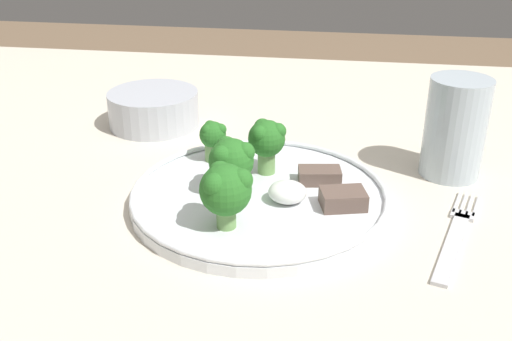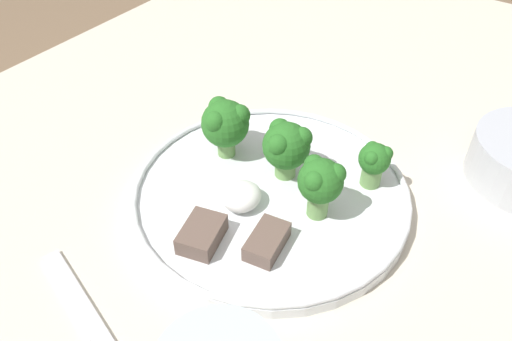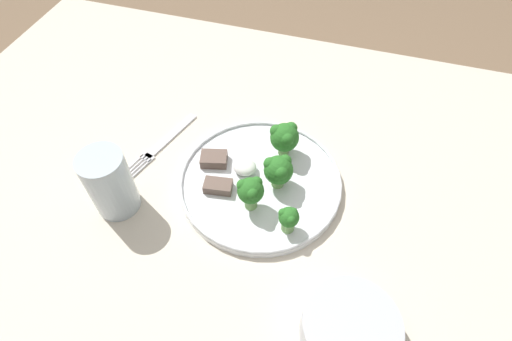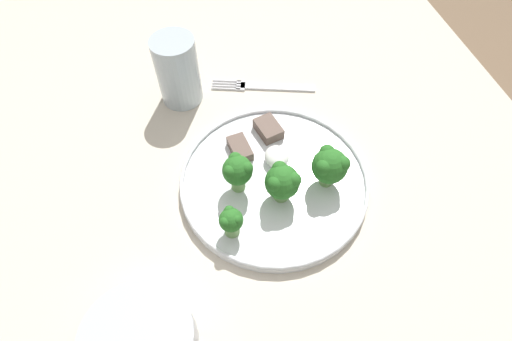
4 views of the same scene
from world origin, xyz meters
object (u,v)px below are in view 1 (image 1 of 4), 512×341
object	(u,v)px
dinner_plate	(259,196)
fork	(456,235)
cream_bowl	(154,109)
drinking_glass	(454,133)

from	to	relation	value
dinner_plate	fork	xyz separation A→B (m)	(0.21, -0.04, -0.01)
dinner_plate	cream_bowl	xyz separation A→B (m)	(-0.18, 0.21, 0.01)
dinner_plate	cream_bowl	world-z (taller)	cream_bowl
dinner_plate	cream_bowl	bearing A→B (deg)	131.34
drinking_glass	cream_bowl	bearing A→B (deg)	165.81
dinner_plate	fork	size ratio (longest dim) A/B	1.53
cream_bowl	drinking_glass	size ratio (longest dim) A/B	1.08
dinner_plate	fork	bearing A→B (deg)	-10.50
dinner_plate	cream_bowl	size ratio (longest dim) A/B	2.18
dinner_plate	fork	world-z (taller)	dinner_plate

